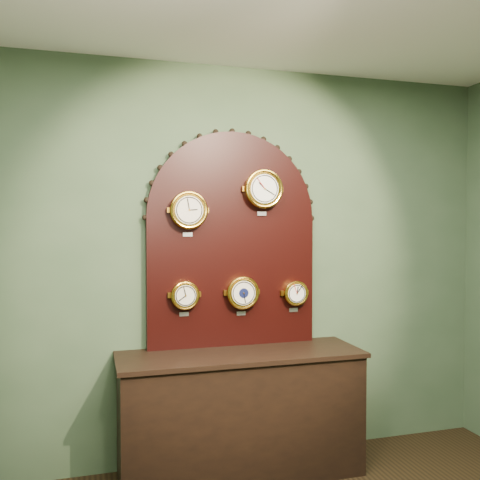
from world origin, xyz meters
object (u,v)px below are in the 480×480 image
object	(u,v)px
roman_clock	(188,210)
hygrometer	(185,295)
arabic_clock	(263,189)
display_board	(232,233)
barometer	(242,293)
tide_clock	(295,293)
shop_counter	(241,416)

from	to	relation	value
roman_clock	hygrometer	size ratio (longest dim) A/B	1.25
arabic_clock	hygrometer	xyz separation A→B (m)	(-0.56, 0.00, -0.73)
roman_clock	arabic_clock	xyz separation A→B (m)	(0.53, -0.00, 0.15)
display_board	barometer	world-z (taller)	display_board
barometer	roman_clock	bearing A→B (deg)	-179.92
arabic_clock	tide_clock	bearing A→B (deg)	0.57
display_board	hygrometer	size ratio (longest dim) A/B	6.21
display_board	hygrometer	world-z (taller)	display_board
roman_clock	tide_clock	size ratio (longest dim) A/B	1.33
tide_clock	arabic_clock	bearing A→B (deg)	-179.43
barometer	tide_clock	bearing A→B (deg)	0.22
shop_counter	barometer	world-z (taller)	barometer
roman_clock	hygrometer	distance (m)	0.57
roman_clock	hygrometer	xyz separation A→B (m)	(-0.03, 0.00, -0.57)
display_board	roman_clock	distance (m)	0.36
hygrometer	roman_clock	bearing A→B (deg)	-3.41
barometer	tide_clock	size ratio (longest dim) A/B	1.22
display_board	tide_clock	xyz separation A→B (m)	(0.45, -0.07, -0.44)
shop_counter	barometer	xyz separation A→B (m)	(0.06, 0.15, 0.81)
roman_clock	barometer	distance (m)	0.69
shop_counter	tide_clock	xyz separation A→B (m)	(0.45, 0.15, 0.79)
arabic_clock	hygrometer	world-z (taller)	arabic_clock
arabic_clock	tide_clock	world-z (taller)	arabic_clock
shop_counter	hygrometer	bearing A→B (deg)	156.20
shop_counter	tide_clock	size ratio (longest dim) A/B	6.93
barometer	hygrometer	bearing A→B (deg)	179.85
arabic_clock	shop_counter	bearing A→B (deg)	-143.83
shop_counter	arabic_clock	world-z (taller)	arabic_clock
display_board	hygrometer	xyz separation A→B (m)	(-0.35, -0.07, -0.42)
roman_clock	arabic_clock	world-z (taller)	arabic_clock
display_board	arabic_clock	distance (m)	0.38
hygrometer	shop_counter	bearing A→B (deg)	-23.80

